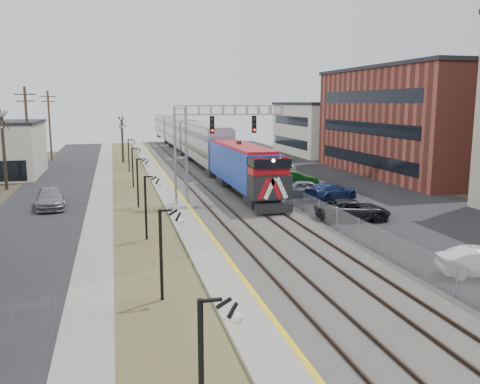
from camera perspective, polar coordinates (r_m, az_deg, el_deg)
name	(u,v)px	position (r m, az deg, el deg)	size (l,w,h in m)	color
street_west	(50,196)	(48.80, -20.57, -0.47)	(7.00, 120.00, 0.04)	black
sidewalk	(102,194)	(48.48, -15.29, -0.22)	(2.00, 120.00, 0.08)	gray
grass_median	(135,193)	(48.49, -11.74, -0.08)	(4.00, 120.00, 0.06)	#4E502A
platform	(167,190)	(48.68, -8.22, 0.17)	(2.00, 120.00, 0.24)	gray
ballast_bed	(218,189)	(49.42, -2.44, 0.39)	(8.00, 120.00, 0.20)	#595651
parking_lot	(332,185)	(53.12, 10.34, 0.82)	(16.00, 120.00, 0.04)	black
platform_edge	(176,189)	(48.75, -7.19, 0.36)	(0.24, 120.00, 0.01)	gold
track_near	(198,188)	(49.04, -4.74, 0.50)	(1.58, 120.00, 0.15)	#2D2119
track_far	(233,186)	(49.71, -0.75, 0.66)	(1.58, 120.00, 0.15)	#2D2119
train	(187,138)	(80.17, -5.96, 6.08)	(3.00, 85.85, 5.33)	#13339F
signal_gantry	(202,137)	(41.42, -4.33, 6.15)	(9.00, 1.07, 8.15)	gray
lampposts	(145,208)	(31.72, -10.57, -1.73)	(0.14, 62.14, 4.00)	black
fence	(260,180)	(50.31, 2.24, 1.37)	(0.04, 120.00, 1.60)	gray
buildings_east	(480,123)	(56.67, 25.31, 7.00)	(16.00, 76.00, 15.00)	gray
bare_trees	(40,162)	(52.42, -21.55, 3.12)	(12.30, 42.30, 5.95)	#382D23
car_lot_c	(353,210)	(37.26, 12.53, -2.02)	(2.47, 5.35, 1.49)	black
car_lot_d	(331,192)	(44.78, 10.20, 0.05)	(2.06, 5.06, 1.47)	navy
car_lot_e	(308,189)	(45.88, 7.68, 0.36)	(1.73, 4.29, 1.46)	slate
car_lot_f	(295,179)	(50.97, 6.17, 1.42)	(1.67, 4.80, 1.58)	#0B3A10
car_street_b	(50,199)	(43.33, -20.53, -0.71)	(2.18, 5.36, 1.56)	slate
car_lot_g	(275,166)	(62.03, 3.91, 2.96)	(2.11, 5.19, 1.51)	white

